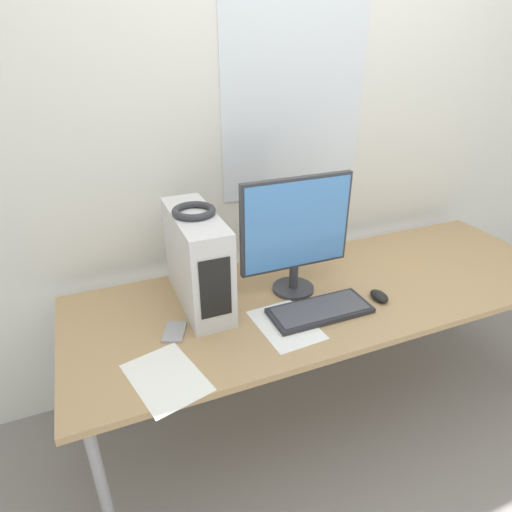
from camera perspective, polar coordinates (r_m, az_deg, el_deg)
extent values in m
plane|color=gray|center=(2.19, 14.51, -25.65)|extent=(14.00, 14.00, 0.00)
cube|color=silver|center=(2.16, 3.89, 17.35)|extent=(8.00, 0.06, 2.70)
cube|color=white|center=(2.12, 5.39, 23.51)|extent=(0.73, 0.01, 1.17)
cube|color=tan|center=(1.96, 10.10, -4.68)|extent=(2.30, 0.80, 0.03)
cylinder|color=#99999E|center=(1.74, -19.71, -27.24)|extent=(0.04, 0.04, 0.68)
cylinder|color=#99999E|center=(2.19, -21.14, -13.95)|extent=(0.04, 0.04, 0.68)
cylinder|color=#99999E|center=(2.97, 24.01, -2.99)|extent=(0.04, 0.04, 0.68)
cube|color=silver|center=(1.75, -7.84, -0.48)|extent=(0.17, 0.48, 0.40)
cube|color=black|center=(1.55, -5.42, -4.36)|extent=(0.12, 0.00, 0.24)
torus|color=#333338|center=(1.67, -8.29, 5.98)|extent=(0.17, 0.17, 0.03)
cylinder|color=#333338|center=(1.92, 4.96, -4.31)|extent=(0.18, 0.18, 0.02)
cylinder|color=#333338|center=(1.88, 5.04, -2.58)|extent=(0.04, 0.04, 0.12)
cube|color=#333338|center=(1.77, 5.36, 4.29)|extent=(0.49, 0.03, 0.40)
cube|color=#4C8CD8|center=(1.76, 5.60, 4.11)|extent=(0.47, 0.00, 0.37)
cube|color=#28282D|center=(1.78, 8.53, -7.22)|extent=(0.42, 0.18, 0.02)
cube|color=#47474C|center=(1.77, 8.56, -6.91)|extent=(0.39, 0.15, 0.00)
ellipsoid|color=black|center=(1.91, 16.11, -5.14)|extent=(0.06, 0.10, 0.03)
cube|color=#99999E|center=(1.68, -10.82, -9.89)|extent=(0.12, 0.14, 0.01)
cube|color=white|center=(1.70, 3.98, -9.14)|extent=(0.23, 0.31, 0.00)
cube|color=white|center=(1.50, -11.89, -15.57)|extent=(0.28, 0.34, 0.00)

